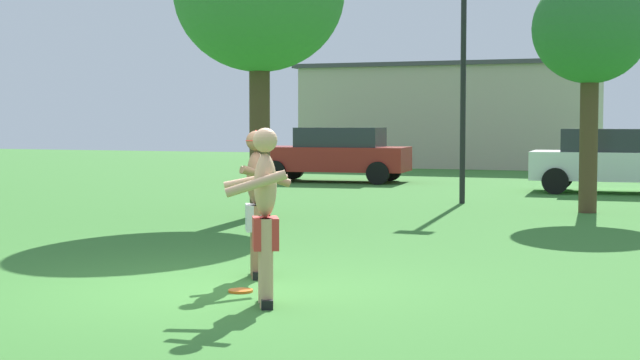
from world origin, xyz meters
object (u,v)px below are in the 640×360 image
object	(u,v)px
player_with_cap	(257,197)
player_in_red	(265,212)
tree_behind_players	(590,32)
frisbee	(241,291)
lamp_post	(463,61)
car_red_mid_lot	(336,153)
car_white_near_post	(619,160)

from	to	relation	value
player_with_cap	player_in_red	distance (m)	1.71
player_with_cap	tree_behind_players	world-z (taller)	tree_behind_players
player_in_red	player_with_cap	bearing A→B (deg)	117.50
player_in_red	frisbee	bearing A→B (deg)	133.47
lamp_post	player_with_cap	bearing A→B (deg)	-89.87
player_with_cap	frisbee	bearing A→B (deg)	-75.17
lamp_post	frisbee	bearing A→B (deg)	-88.62
player_in_red	car_red_mid_lot	bearing A→B (deg)	108.28
frisbee	player_in_red	bearing A→B (deg)	-46.53
car_white_near_post	car_red_mid_lot	bearing A→B (deg)	169.30
lamp_post	tree_behind_players	size ratio (longest dim) A/B	1.06
car_white_near_post	car_red_mid_lot	xyz separation A→B (m)	(-8.00, 1.51, 0.00)
car_red_mid_lot	lamp_post	distance (m)	8.09
car_red_mid_lot	tree_behind_players	size ratio (longest dim) A/B	0.97
frisbee	lamp_post	world-z (taller)	lamp_post
car_red_mid_lot	car_white_near_post	bearing A→B (deg)	-10.70
player_in_red	lamp_post	size ratio (longest dim) A/B	0.35
player_with_cap	lamp_post	size ratio (longest dim) A/B	0.34
player_with_cap	car_red_mid_lot	distance (m)	17.13
player_with_cap	car_white_near_post	size ratio (longest dim) A/B	0.38
frisbee	lamp_post	size ratio (longest dim) A/B	0.05
tree_behind_players	car_red_mid_lot	bearing A→B (deg)	138.01
car_white_near_post	tree_behind_players	world-z (taller)	tree_behind_players
car_white_near_post	lamp_post	world-z (taller)	lamp_post
player_in_red	car_red_mid_lot	size ratio (longest dim) A/B	0.38
frisbee	tree_behind_players	bearing A→B (deg)	76.51
frisbee	car_white_near_post	xyz separation A→B (m)	(2.64, 15.79, 0.81)
tree_behind_players	player_with_cap	bearing A→B (deg)	-106.24
player_with_cap	lamp_post	distance (m)	10.69
player_in_red	tree_behind_players	distance (m)	11.29
player_in_red	tree_behind_players	world-z (taller)	tree_behind_players
player_with_cap	player_in_red	bearing A→B (deg)	-62.50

